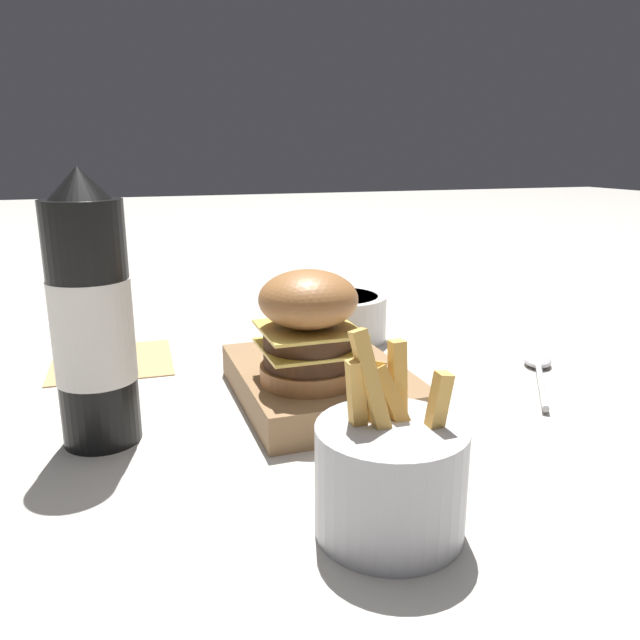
{
  "coord_description": "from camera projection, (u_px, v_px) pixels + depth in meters",
  "views": [
    {
      "loc": [
        -0.61,
        0.21,
        0.25
      ],
      "look_at": [
        -0.04,
        0.02,
        0.09
      ],
      "focal_mm": 35.0,
      "sensor_mm": 36.0,
      "label": 1
    }
  ],
  "objects": [
    {
      "name": "ground_plane",
      "position": [
        324.0,
        384.0,
        0.69
      ],
      "size": [
        6.0,
        6.0,
        0.0
      ],
      "primitive_type": "plane",
      "color": "#B7B2A8"
    },
    {
      "name": "serving_board",
      "position": [
        320.0,
        383.0,
        0.64
      ],
      "size": [
        0.21,
        0.16,
        0.04
      ],
      "color": "olive",
      "rests_on": "ground_plane"
    },
    {
      "name": "burger",
      "position": [
        308.0,
        326.0,
        0.59
      ],
      "size": [
        0.09,
        0.09,
        0.11
      ],
      "color": "#9E6638",
      "rests_on": "serving_board"
    },
    {
      "name": "ketchup_bottle",
      "position": [
        92.0,
        321.0,
        0.53
      ],
      "size": [
        0.07,
        0.07,
        0.24
      ],
      "color": "black",
      "rests_on": "ground_plane"
    },
    {
      "name": "fries_basket",
      "position": [
        390.0,
        476.0,
        0.41
      ],
      "size": [
        0.1,
        0.1,
        0.14
      ],
      "color": "#B7B7BC",
      "rests_on": "ground_plane"
    },
    {
      "name": "side_bowl",
      "position": [
        339.0,
        316.0,
        0.85
      ],
      "size": [
        0.13,
        0.13,
        0.06
      ],
      "color": "silver",
      "rests_on": "ground_plane"
    },
    {
      "name": "spoon",
      "position": [
        538.0,
        366.0,
        0.73
      ],
      "size": [
        0.15,
        0.11,
        0.01
      ],
      "rotation": [
        0.0,
        0.0,
        5.68
      ],
      "color": "silver",
      "rests_on": "ground_plane"
    },
    {
      "name": "ketchup_puddle",
      "position": [
        114.0,
        403.0,
        0.63
      ],
      "size": [
        0.05,
        0.05,
        0.0
      ],
      "color": "#9E140F",
      "rests_on": "ground_plane"
    },
    {
      "name": "parchment_square",
      "position": [
        112.0,
        361.0,
        0.76
      ],
      "size": [
        0.15,
        0.15,
        0.0
      ],
      "color": "tan",
      "rests_on": "ground_plane"
    }
  ]
}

